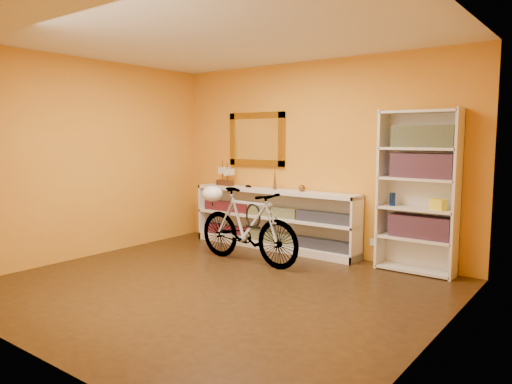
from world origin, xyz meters
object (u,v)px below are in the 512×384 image
Objects in this scene: bookcase at (418,192)px; bicycle at (247,226)px; console_unit at (273,219)px; helmet at (212,194)px.

bookcase is 1.18× the size of bicycle.
console_unit is 1.62× the size of bicycle.
bookcase reaches higher than helmet.
bookcase is at bearing 19.00° from helmet.
helmet is at bearing -117.23° from console_unit.
bookcase reaches higher than bicycle.
bookcase is 2.08m from bicycle.
console_unit is 9.30× the size of helmet.
helmet reaches higher than console_unit.
bicycle is at bearing -76.99° from console_unit.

